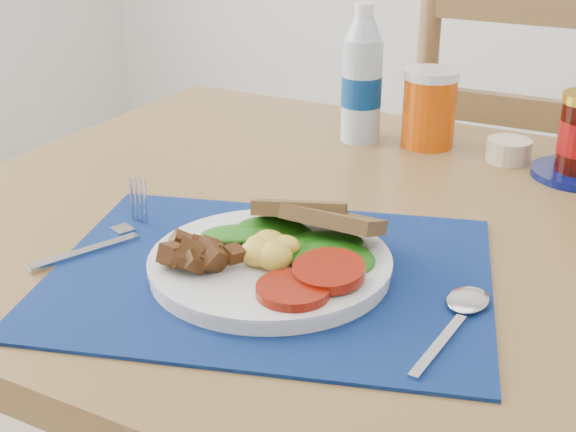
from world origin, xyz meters
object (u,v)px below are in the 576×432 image
at_px(breakfast_plate, 264,258).
at_px(water_bottle, 362,82).
at_px(chair_far, 536,177).
at_px(juice_glass, 429,110).

height_order(breakfast_plate, water_bottle, water_bottle).
height_order(chair_far, water_bottle, chair_far).
xyz_separation_m(breakfast_plate, juice_glass, (0.01, 0.50, 0.03)).
bearing_deg(chair_far, water_bottle, 58.28).
relative_size(breakfast_plate, juice_glass, 2.27).
bearing_deg(breakfast_plate, juice_glass, 75.43).
bearing_deg(water_bottle, breakfast_plate, -78.47).
xyz_separation_m(chair_far, juice_glass, (-0.11, -0.34, 0.20)).
bearing_deg(water_bottle, chair_far, 59.50).
xyz_separation_m(water_bottle, juice_glass, (0.10, 0.02, -0.04)).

